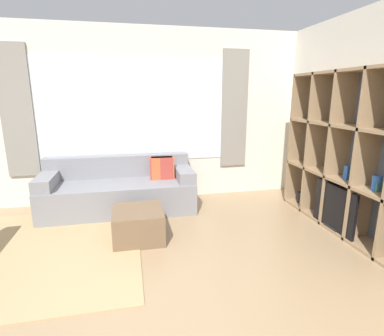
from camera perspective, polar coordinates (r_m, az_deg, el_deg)
name	(u,v)px	position (r m, az deg, el deg)	size (l,w,h in m)	color
wall_back	(134,117)	(4.86, -11.05, 9.59)	(6.58, 0.11, 2.70)	silver
wall_right	(361,123)	(4.28, 29.50, 7.42)	(0.07, 4.43, 2.70)	silver
area_rug	(48,250)	(3.82, -25.78, -13.93)	(2.02, 2.27, 0.01)	tan
shelving_unit	(353,157)	(4.10, 28.37, 1.77)	(0.34, 2.35, 1.99)	#515660
couch_main	(120,191)	(4.60, -13.47, -4.20)	(2.18, 0.84, 0.78)	gray
ottoman	(138,224)	(3.71, -10.18, -10.49)	(0.59, 0.61, 0.37)	brown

